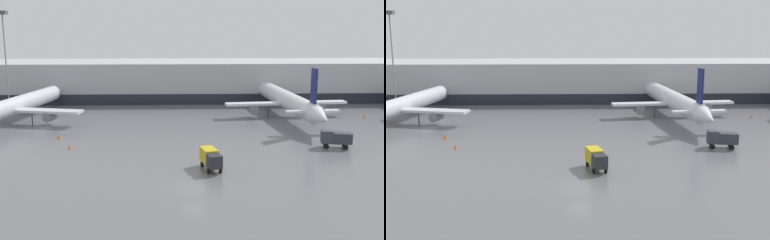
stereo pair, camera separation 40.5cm
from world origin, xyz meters
TOP-DOWN VIEW (x-y plane):
  - ground_plane at (0.00, 0.00)m, footprint 320.00×320.00m
  - terminal_building at (0.18, 61.94)m, footprint 160.00×27.68m
  - parked_jet_1 at (-31.74, 35.20)m, footprint 26.38×38.97m
  - parked_jet_2 at (19.37, 40.06)m, footprint 24.02×40.35m
  - service_truck_1 at (21.63, 16.81)m, footprint 4.62×2.34m
  - service_truck_3 at (2.39, 6.97)m, footprint 2.70×4.99m
  - traffic_cone_1 at (-20.66, 23.39)m, footprint 0.51×0.51m
  - traffic_cone_2 at (34.34, 38.22)m, footprint 0.40×0.40m
  - traffic_cone_3 at (-17.69, 17.38)m, footprint 0.46×0.46m
  - traffic_cone_4 at (25.85, 38.92)m, footprint 0.42×0.42m
  - apron_light_mast_1 at (-37.46, 50.14)m, footprint 1.80×1.80m

SIDE VIEW (x-z plane):
  - ground_plane at x=0.00m, z-range 0.00..0.00m
  - traffic_cone_4 at x=25.85m, z-range 0.00..0.65m
  - traffic_cone_2 at x=34.34m, z-range 0.00..0.76m
  - traffic_cone_1 at x=-20.66m, z-range 0.00..0.76m
  - traffic_cone_3 at x=-17.69m, z-range 0.00..0.76m
  - service_truck_1 at x=21.63m, z-range 0.22..2.80m
  - service_truck_3 at x=2.39m, z-range 0.27..2.82m
  - parked_jet_1 at x=-31.74m, z-range -1.35..7.63m
  - parked_jet_2 at x=19.37m, z-range -2.10..8.75m
  - terminal_building at x=0.18m, z-range -0.01..8.99m
  - apron_light_mast_1 at x=-37.46m, z-range 5.67..26.08m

